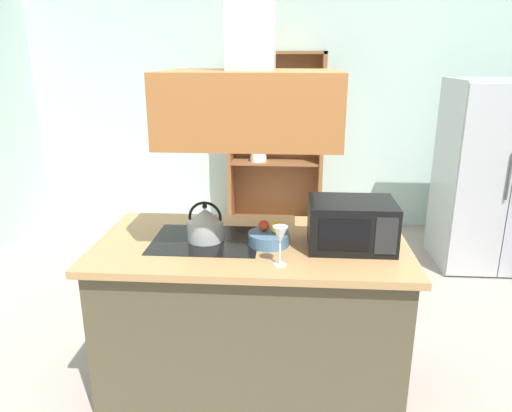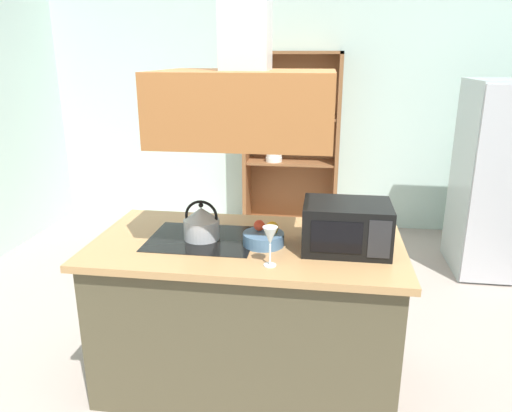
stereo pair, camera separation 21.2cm
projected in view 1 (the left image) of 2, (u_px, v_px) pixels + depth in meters
The scene contains 11 objects.
ground_plane at pixel (289, 382), 2.94m from camera, with size 7.80×7.80×0.00m, color #A4938A.
wall_back at pixel (293, 107), 5.39m from camera, with size 6.00×0.12×2.70m, color silver.
kitchen_island at pixel (252, 312), 2.85m from camera, with size 1.74×0.93×0.90m.
range_hood at pixel (251, 84), 2.46m from camera, with size 0.90×0.70×1.23m.
refrigerator at pixel (494, 176), 4.39m from camera, with size 0.90×0.77×1.71m.
dish_cabinet at pixel (275, 153), 5.34m from camera, with size 1.03×0.40×1.94m.
kettle at pixel (205, 224), 2.71m from camera, with size 0.20×0.20×0.23m.
cutting_board at pixel (358, 224), 2.96m from camera, with size 0.34×0.24×0.02m, color white.
microwave at pixel (351, 224), 2.61m from camera, with size 0.46×0.35×0.26m.
wine_glass_on_counter at pixel (280, 237), 2.37m from camera, with size 0.08×0.08×0.21m.
fruit_bowl at pixel (269, 237), 2.66m from camera, with size 0.23×0.23×0.14m.
Camera 1 is at (-0.03, -2.49, 1.91)m, focal length 33.82 mm.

